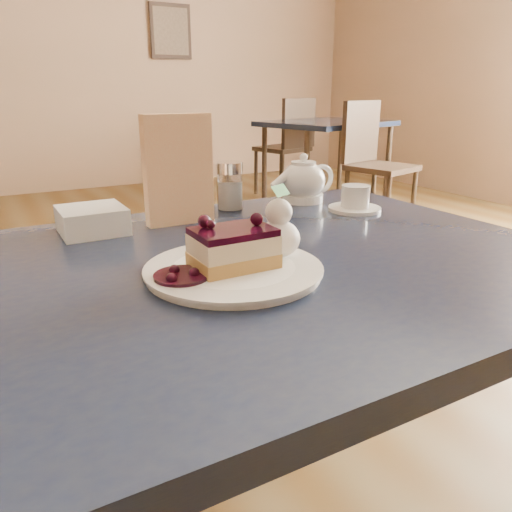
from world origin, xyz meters
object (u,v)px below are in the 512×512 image
cheesecake_slice (233,248)px  tea_set (313,186)px  bg_table_far_right (323,200)px  main_table (221,309)px  dessert_plate (234,270)px

cheesecake_slice → tea_set: tea_set is taller
cheesecake_slice → bg_table_far_right: (2.36, 2.90, -0.73)m
main_table → bg_table_far_right: 3.75m
dessert_plate → tea_set: bearing=41.4°
main_table → tea_set: tea_set is taller
tea_set → bg_table_far_right: bearing=52.4°
tea_set → bg_table_far_right: (1.97, 2.55, -0.73)m
main_table → bg_table_far_right: size_ratio=0.66×
cheesecake_slice → bg_table_far_right: cheesecake_slice is taller
main_table → dessert_plate: (0.00, -0.05, 0.09)m
tea_set → main_table: bearing=-143.0°
cheesecake_slice → tea_set: (0.39, 0.35, 0.00)m
cheesecake_slice → tea_set: 0.52m
tea_set → bg_table_far_right: size_ratio=0.14×
cheesecake_slice → bg_table_far_right: 3.81m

